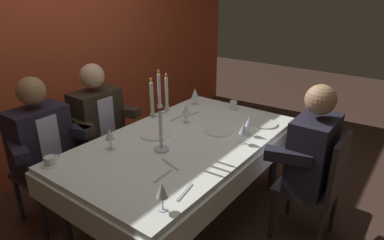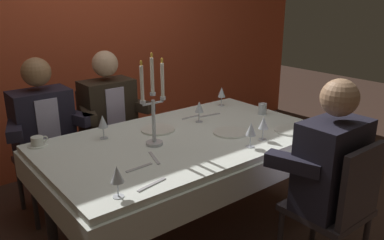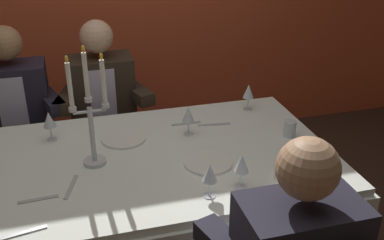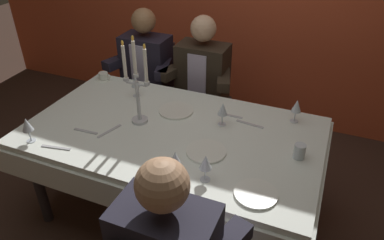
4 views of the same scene
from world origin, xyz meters
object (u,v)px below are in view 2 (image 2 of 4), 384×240
Objects in this scene: wine_glass_1 at (103,122)px; dinner_plate_1 at (290,130)px; candelabra at (153,108)px; dinner_plate_2 at (230,132)px; dining_table at (185,153)px; coffee_cup_0 at (38,142)px; water_tumbler_0 at (262,109)px; seated_diner_2 at (332,165)px; wine_glass_5 at (264,124)px; wine_glass_0 at (251,130)px; wine_glass_4 at (222,93)px; seated_diner_1 at (108,111)px; seated_diner_0 at (43,124)px; wine_glass_2 at (199,107)px; wine_glass_3 at (117,175)px; dinner_plate_0 at (158,129)px.

dinner_plate_1 is at bearing -32.40° from wine_glass_1.
candelabra reaches higher than dinner_plate_1.
dinner_plate_2 is 0.88m from wine_glass_1.
coffee_cup_0 is (-0.84, 0.46, 0.15)m from dining_table.
seated_diner_2 is (-0.42, -0.90, -0.05)m from water_tumbler_0.
wine_glass_5 is at bearing -70.29° from dinner_plate_2.
wine_glass_5 is (0.37, -0.37, 0.23)m from dining_table.
wine_glass_0 is 1.00× the size of wine_glass_5.
wine_glass_4 is 1.56m from coffee_cup_0.
seated_diner_1 is at bearing 30.75° from coffee_cup_0.
wine_glass_5 is 1.47m from coffee_cup_0.
candelabra is 0.48× the size of seated_diner_2.
wine_glass_0 is 0.73m from water_tumbler_0.
wine_glass_4 is 1.00× the size of wine_glass_5.
wine_glass_4 is 1.24× the size of coffee_cup_0.
wine_glass_1 is at bearing -68.60° from seated_diner_0.
water_tumbler_0 is (0.51, 0.16, 0.04)m from dinner_plate_2.
dining_table is 1.56× the size of seated_diner_2.
seated_diner_1 reaches higher than wine_glass_5.
seated_diner_2 is at bearing -47.65° from coffee_cup_0.
wine_glass_2 is 1.19m from seated_diner_0.
water_tumbler_0 is (1.56, 0.47, -0.07)m from wine_glass_3.
candelabra is 2.45× the size of dinner_plate_0.
wine_glass_2 is at bearing 162.30° from water_tumbler_0.
seated_diner_0 is 0.54m from seated_diner_1.
seated_diner_2 reaches higher than dinner_plate_0.
seated_diner_0 reaches higher than wine_glass_3.
candelabra reaches higher than seated_diner_0.
wine_glass_1 reaches higher than dining_table.
seated_diner_1 is at bearing 94.75° from dinner_plate_0.
wine_glass_4 reaches higher than dinner_plate_2.
wine_glass_5 reaches higher than coffee_cup_0.
dinner_plate_0 is 2.70× the size of water_tumbler_0.
seated_diner_2 is at bearing -20.85° from wine_glass_3.
wine_glass_3 is (-0.68, -0.67, 0.11)m from dinner_plate_0.
coffee_cup_0 is 0.11× the size of seated_diner_2.
seated_diner_2 is at bearing -73.75° from seated_diner_1.
water_tumbler_0 is at bearing -17.70° from wine_glass_2.
dinner_plate_1 is at bearing -30.21° from dining_table.
wine_glass_2 is (0.52, 0.18, -0.13)m from candelabra.
wine_glass_0 is at bearing -144.41° from water_tumbler_0.
wine_glass_4 and wine_glass_5 have the same top height.
dining_table is 11.83× the size of wine_glass_0.
candelabra is at bearing 125.26° from seated_diner_2.
dinner_plate_2 is at bearing -67.87° from seated_diner_1.
dinner_plate_2 is at bearing -46.97° from seated_diner_0.
dinner_plate_0 is 0.80m from coffee_cup_0.
dinner_plate_1 is 1.71m from coffee_cup_0.
wine_glass_5 is 0.13× the size of seated_diner_1.
water_tumbler_0 is (0.80, 0.02, 0.16)m from dining_table.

